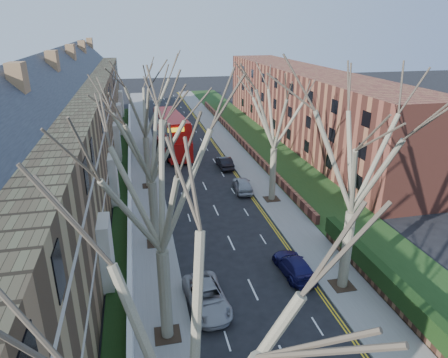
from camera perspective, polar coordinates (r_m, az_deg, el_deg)
pavement_left at (r=52.80m, az=-11.49°, el=3.36°), size 3.00×102.00×0.12m
pavement_right at (r=54.23m, az=1.29°, el=4.27°), size 3.00×102.00×0.12m
terrace_left at (r=44.21m, az=-21.67°, el=6.19°), size 9.70×78.00×13.60m
flats_right at (r=60.37m, az=11.21°, el=10.44°), size 13.97×54.00×10.00m
wall_hedge_right at (r=24.40m, az=28.14°, el=-18.93°), size 0.70×24.00×1.80m
front_wall_left at (r=45.05m, az=-13.32°, el=0.84°), size 0.30×78.00×1.00m
grass_verge_right at (r=55.41m, az=5.83°, el=4.63°), size 6.00×102.00×0.06m
tree_left_near at (r=10.15m, az=-5.48°, el=-22.04°), size 9.80×9.80×13.73m
tree_left_mid at (r=18.50m, az=-9.53°, el=0.97°), size 10.50×10.50×14.71m
tree_left_far at (r=28.17m, az=-10.78°, el=7.24°), size 10.15×10.15×14.22m
tree_left_dist at (r=39.88m, az=-11.56°, el=11.70°), size 10.50×10.50×14.71m
tree_right_mid at (r=23.70m, az=18.85°, el=4.63°), size 10.50×10.50×14.71m
tree_right_far at (r=36.12m, az=7.45°, el=10.47°), size 10.15×10.15×14.22m
double_decker_bus at (r=52.81m, az=-7.46°, el=6.33°), size 3.91×12.21×4.98m
car_left_far at (r=24.85m, az=-2.48°, el=-16.51°), size 2.60×4.99×1.34m
car_right_near at (r=28.03m, az=9.98°, el=-12.07°), size 2.03×4.46×1.27m
car_right_mid at (r=40.45m, az=2.68°, el=-0.82°), size 2.05×4.28×1.41m
car_right_far at (r=47.03m, az=0.08°, el=2.37°), size 1.48×4.10×1.35m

